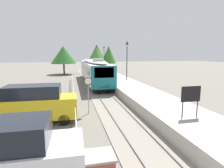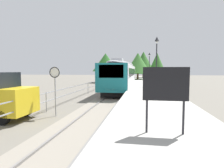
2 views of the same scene
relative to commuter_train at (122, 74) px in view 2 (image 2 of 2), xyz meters
name	(u,v)px [view 2 (image 2 of 2)]	position (x,y,z in m)	size (l,w,h in m)	color
ground_plane	(93,93)	(-3.00, -3.79, -2.14)	(160.00, 160.00, 0.00)	#6B665B
track_rails	(119,93)	(0.00, -3.79, -2.11)	(3.20, 60.00, 0.14)	gray
commuter_train	(122,74)	(0.00, 0.00, 0.00)	(2.82, 18.19, 3.74)	silver
station_platform	(148,90)	(3.25, -3.79, -1.69)	(3.90, 60.00, 0.90)	#A8A59E
platform_lamp_mid_platform	(157,52)	(4.16, -3.72, 2.48)	(0.34, 0.34, 5.35)	#232328
platform_lamp_far_end	(149,60)	(4.16, 14.05, 2.48)	(0.34, 0.34, 5.35)	#232328
platform_notice_board	(165,86)	(3.17, -19.18, 0.05)	(1.20, 0.08, 1.80)	#232328
speed_limit_sign	(55,79)	(-2.25, -14.67, -0.02)	(0.61, 0.10, 2.81)	#9EA0A5
carpark_fence	(46,98)	(-3.30, -13.79, -1.23)	(0.06, 36.06, 1.25)	#9EA0A5
tree_behind_carpark	(143,63)	(3.00, 17.66, 2.18)	(5.37, 5.37, 6.83)	brown
tree_behind_station_far	(157,63)	(6.01, 17.66, 2.15)	(3.87, 3.87, 6.50)	brown
tree_distant_left	(106,62)	(-4.96, 13.72, 2.14)	(5.54, 5.54, 6.19)	brown
tree_distant_centre	(138,63)	(1.88, 10.79, 1.84)	(4.85, 4.85, 5.92)	brown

